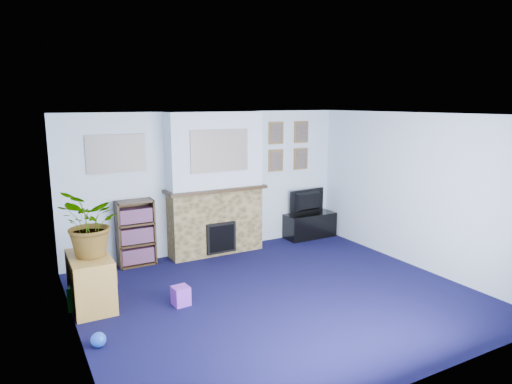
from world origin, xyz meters
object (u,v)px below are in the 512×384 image
tv_stand (310,226)px  bookshelf (136,234)px  television (310,202)px  sideboard (91,280)px

tv_stand → bookshelf: bookshelf is taller
tv_stand → bookshelf: bearing=178.7°
television → sideboard: television is taller
television → bookshelf: 3.31m
tv_stand → sideboard: (-4.19, -1.16, 0.12)m
tv_stand → bookshelf: size_ratio=0.94×
sideboard → television: bearing=15.7°
tv_stand → sideboard: size_ratio=1.14×
tv_stand → television: (0.00, 0.02, 0.47)m
television → sideboard: bearing=10.9°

